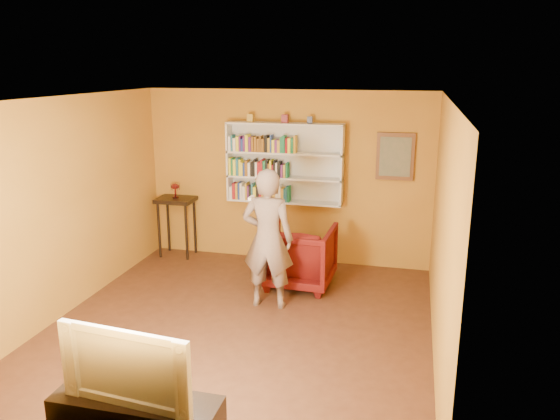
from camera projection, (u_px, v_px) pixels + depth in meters
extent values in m
cube|color=#472716|center=(239.00, 332.00, 6.56)|extent=(5.30, 5.80, 0.12)
cube|color=#AE7320|center=(287.00, 177.00, 8.56)|extent=(5.30, 0.04, 2.70)
cube|color=#AE7320|center=(124.00, 316.00, 3.83)|extent=(5.30, 0.04, 2.70)
cube|color=#AE7320|center=(61.00, 208.00, 6.72)|extent=(0.04, 5.80, 2.70)
cube|color=#AE7320|center=(444.00, 234.00, 5.67)|extent=(0.04, 5.80, 2.70)
cube|color=white|center=(234.00, 96.00, 5.84)|extent=(5.30, 5.80, 0.06)
cube|color=silver|center=(286.00, 162.00, 8.46)|extent=(1.80, 0.03, 1.20)
cube|color=silver|center=(230.00, 161.00, 8.54)|extent=(0.03, 0.28, 1.20)
cube|color=silver|center=(342.00, 166.00, 8.13)|extent=(0.03, 0.28, 1.20)
cube|color=silver|center=(284.00, 201.00, 8.49)|extent=(1.80, 0.28, 0.03)
cube|color=silver|center=(284.00, 177.00, 8.39)|extent=(1.80, 0.28, 0.03)
cube|color=silver|center=(285.00, 153.00, 8.29)|extent=(1.80, 0.28, 0.03)
cube|color=silver|center=(285.00, 124.00, 8.18)|extent=(1.80, 0.28, 0.03)
cube|color=white|center=(232.00, 192.00, 8.62)|extent=(0.04, 0.19, 0.19)
cube|color=maroon|center=(235.00, 191.00, 8.58)|extent=(0.04, 0.14, 0.25)
cube|color=gold|center=(238.00, 191.00, 8.58)|extent=(0.03, 0.17, 0.25)
cube|color=#203C95|center=(240.00, 190.00, 8.58)|extent=(0.03, 0.18, 0.27)
cube|color=white|center=(242.00, 191.00, 8.57)|extent=(0.04, 0.17, 0.26)
cube|color=white|center=(245.00, 192.00, 8.55)|extent=(0.04, 0.14, 0.21)
cube|color=gold|center=(247.00, 191.00, 8.55)|extent=(0.03, 0.17, 0.26)
cube|color=#62246C|center=(249.00, 192.00, 8.53)|extent=(0.02, 0.14, 0.22)
cube|color=black|center=(251.00, 192.00, 8.53)|extent=(0.03, 0.15, 0.22)
cube|color=#246A85|center=(253.00, 191.00, 8.53)|extent=(0.03, 0.17, 0.26)
cube|color=yellow|center=(256.00, 193.00, 8.52)|extent=(0.04, 0.17, 0.21)
cube|color=black|center=(259.00, 193.00, 8.52)|extent=(0.04, 0.19, 0.21)
cube|color=maroon|center=(261.00, 192.00, 8.50)|extent=(0.03, 0.17, 0.26)
cube|color=gold|center=(264.00, 193.00, 8.49)|extent=(0.04, 0.17, 0.21)
cube|color=gold|center=(266.00, 193.00, 8.48)|extent=(0.03, 0.16, 0.22)
cube|color=white|center=(269.00, 193.00, 8.47)|extent=(0.04, 0.18, 0.22)
cube|color=yellow|center=(272.00, 194.00, 8.46)|extent=(0.04, 0.17, 0.19)
cube|color=gold|center=(275.00, 194.00, 8.45)|extent=(0.04, 0.16, 0.22)
cube|color=white|center=(278.00, 194.00, 8.45)|extent=(0.04, 0.19, 0.20)
cube|color=white|center=(281.00, 193.00, 8.43)|extent=(0.03, 0.18, 0.25)
cube|color=gold|center=(283.00, 194.00, 8.42)|extent=(0.04, 0.17, 0.21)
cube|color=#246A85|center=(285.00, 195.00, 8.42)|extent=(0.02, 0.19, 0.21)
cube|color=#246A85|center=(287.00, 194.00, 8.40)|extent=(0.02, 0.16, 0.23)
cube|color=#186C41|center=(289.00, 194.00, 8.39)|extent=(0.03, 0.16, 0.24)
cube|color=yellow|center=(231.00, 166.00, 8.50)|extent=(0.03, 0.15, 0.27)
cube|color=#186C41|center=(233.00, 166.00, 8.49)|extent=(0.03, 0.15, 0.26)
cube|color=yellow|center=(236.00, 167.00, 8.50)|extent=(0.04, 0.17, 0.25)
cube|color=#246A85|center=(238.00, 166.00, 8.47)|extent=(0.04, 0.15, 0.27)
cube|color=yellow|center=(241.00, 167.00, 8.47)|extent=(0.03, 0.15, 0.25)
cube|color=yellow|center=(243.00, 168.00, 8.47)|extent=(0.03, 0.17, 0.21)
cube|color=#203C95|center=(245.00, 169.00, 8.46)|extent=(0.03, 0.16, 0.20)
cube|color=brown|center=(248.00, 168.00, 8.45)|extent=(0.04, 0.17, 0.24)
cube|color=white|center=(250.00, 169.00, 8.44)|extent=(0.04, 0.16, 0.21)
cube|color=black|center=(253.00, 169.00, 8.43)|extent=(0.04, 0.18, 0.22)
cube|color=black|center=(256.00, 167.00, 8.42)|extent=(0.02, 0.18, 0.27)
cube|color=white|center=(257.00, 169.00, 8.42)|extent=(0.03, 0.17, 0.22)
cube|color=maroon|center=(260.00, 169.00, 8.40)|extent=(0.04, 0.17, 0.22)
cube|color=maroon|center=(263.00, 168.00, 8.40)|extent=(0.03, 0.19, 0.26)
cube|color=#186C41|center=(265.00, 168.00, 8.39)|extent=(0.04, 0.18, 0.25)
cube|color=black|center=(268.00, 168.00, 8.37)|extent=(0.03, 0.16, 0.26)
cube|color=brown|center=(270.00, 170.00, 8.37)|extent=(0.02, 0.17, 0.21)
cube|color=yellow|center=(272.00, 168.00, 8.36)|extent=(0.03, 0.18, 0.26)
cube|color=maroon|center=(274.00, 170.00, 8.37)|extent=(0.02, 0.18, 0.19)
cube|color=black|center=(275.00, 168.00, 8.35)|extent=(0.03, 0.17, 0.26)
cube|color=white|center=(277.00, 169.00, 8.34)|extent=(0.03, 0.17, 0.23)
cube|color=black|center=(280.00, 169.00, 8.32)|extent=(0.04, 0.16, 0.24)
cube|color=#62246C|center=(283.00, 171.00, 8.33)|extent=(0.03, 0.18, 0.20)
cube|color=gold|center=(285.00, 171.00, 8.31)|extent=(0.03, 0.16, 0.20)
cube|color=#186C41|center=(288.00, 170.00, 8.30)|extent=(0.03, 0.15, 0.23)
cube|color=white|center=(231.00, 143.00, 8.41)|extent=(0.04, 0.16, 0.23)
cube|color=#246A85|center=(233.00, 143.00, 8.40)|extent=(0.02, 0.17, 0.24)
cube|color=white|center=(235.00, 144.00, 8.39)|extent=(0.04, 0.14, 0.20)
cube|color=yellow|center=(239.00, 143.00, 8.39)|extent=(0.04, 0.18, 0.23)
cube|color=#62246C|center=(241.00, 143.00, 8.38)|extent=(0.03, 0.18, 0.23)
cube|color=#203C95|center=(243.00, 145.00, 8.36)|extent=(0.03, 0.14, 0.19)
cube|color=#62246C|center=(245.00, 144.00, 8.35)|extent=(0.03, 0.15, 0.23)
cube|color=yellow|center=(248.00, 143.00, 8.35)|extent=(0.04, 0.17, 0.25)
cube|color=#62246C|center=(251.00, 144.00, 8.34)|extent=(0.04, 0.16, 0.22)
cube|color=brown|center=(254.00, 144.00, 8.33)|extent=(0.04, 0.17, 0.23)
cube|color=brown|center=(256.00, 144.00, 8.31)|extent=(0.03, 0.15, 0.23)
cube|color=brown|center=(259.00, 145.00, 8.30)|extent=(0.04, 0.14, 0.20)
cube|color=brown|center=(261.00, 144.00, 8.29)|extent=(0.02, 0.16, 0.24)
cube|color=brown|center=(264.00, 145.00, 8.30)|extent=(0.04, 0.18, 0.20)
cube|color=black|center=(267.00, 143.00, 8.27)|extent=(0.04, 0.16, 0.25)
cube|color=gold|center=(270.00, 145.00, 8.28)|extent=(0.04, 0.18, 0.22)
cube|color=#203C95|center=(272.00, 143.00, 8.25)|extent=(0.02, 0.15, 0.26)
cube|color=yellow|center=(274.00, 146.00, 8.26)|extent=(0.04, 0.18, 0.19)
cube|color=#62246C|center=(277.00, 146.00, 8.25)|extent=(0.04, 0.18, 0.19)
cube|color=gold|center=(280.00, 146.00, 8.24)|extent=(0.04, 0.17, 0.19)
cube|color=#186C41|center=(282.00, 145.00, 8.21)|extent=(0.03, 0.15, 0.24)
cube|color=#186C41|center=(284.00, 144.00, 8.21)|extent=(0.04, 0.15, 0.26)
cube|color=maroon|center=(287.00, 145.00, 8.21)|extent=(0.03, 0.18, 0.22)
cube|color=yellow|center=(290.00, 145.00, 8.19)|extent=(0.04, 0.15, 0.22)
cube|color=#186C41|center=(293.00, 145.00, 8.19)|extent=(0.04, 0.17, 0.22)
cube|color=gold|center=(295.00, 144.00, 8.16)|extent=(0.03, 0.15, 0.26)
cube|color=gold|center=(250.00, 118.00, 8.29)|extent=(0.09, 0.09, 0.12)
cube|color=maroon|center=(285.00, 119.00, 8.16)|extent=(0.09, 0.09, 0.13)
cube|color=#475176|center=(310.00, 120.00, 8.07)|extent=(0.07, 0.07, 0.10)
cube|color=brown|center=(395.00, 157.00, 8.02)|extent=(0.55, 0.04, 0.70)
cube|color=#7B7259|center=(395.00, 157.00, 8.00)|extent=(0.45, 0.02, 0.58)
cylinder|color=black|center=(159.00, 231.00, 8.84)|extent=(0.04, 0.04, 0.91)
cylinder|color=black|center=(186.00, 233.00, 8.73)|extent=(0.04, 0.04, 0.91)
cylinder|color=black|center=(168.00, 225.00, 9.17)|extent=(0.04, 0.04, 0.91)
cylinder|color=black|center=(195.00, 227.00, 9.06)|extent=(0.04, 0.04, 0.91)
cube|color=black|center=(176.00, 200.00, 8.83)|extent=(0.60, 0.45, 0.06)
cylinder|color=maroon|center=(176.00, 197.00, 8.82)|extent=(0.10, 0.10, 0.02)
cylinder|color=maroon|center=(175.00, 193.00, 8.80)|extent=(0.03, 0.03, 0.13)
ellipsoid|color=maroon|center=(175.00, 186.00, 8.77)|extent=(0.14, 0.14, 0.09)
cylinder|color=beige|center=(179.00, 187.00, 8.76)|extent=(0.01, 0.01, 0.10)
cylinder|color=beige|center=(179.00, 186.00, 8.80)|extent=(0.01, 0.01, 0.10)
cylinder|color=beige|center=(178.00, 186.00, 8.83)|extent=(0.01, 0.01, 0.10)
cylinder|color=beige|center=(176.00, 186.00, 8.84)|extent=(0.01, 0.01, 0.10)
cylinder|color=beige|center=(173.00, 186.00, 8.82)|extent=(0.01, 0.01, 0.10)
cylinder|color=beige|center=(171.00, 187.00, 8.79)|extent=(0.01, 0.01, 0.10)
cylinder|color=beige|center=(171.00, 187.00, 8.75)|extent=(0.01, 0.01, 0.10)
cylinder|color=beige|center=(172.00, 188.00, 8.72)|extent=(0.01, 0.01, 0.10)
cylinder|color=beige|center=(175.00, 188.00, 8.71)|extent=(0.01, 0.01, 0.10)
cylinder|color=beige|center=(177.00, 187.00, 8.72)|extent=(0.01, 0.01, 0.10)
imported|color=#430407|center=(299.00, 256.00, 7.73)|extent=(0.97, 1.00, 0.88)
imported|color=#776357|center=(268.00, 239.00, 6.93)|extent=(0.68, 0.46, 1.83)
cube|color=white|center=(251.00, 198.00, 6.55)|extent=(0.04, 0.15, 0.04)
imported|color=black|center=(133.00, 362.00, 4.25)|extent=(1.13, 0.25, 0.65)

